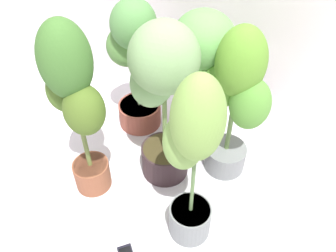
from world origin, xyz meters
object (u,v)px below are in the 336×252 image
Objects in this scene: potted_plant_front_left at (75,99)px; potted_plant_back_right at (236,96)px; potted_plant_front_right at (192,154)px; potted_plant_back_center at (202,70)px; potted_plant_back_left at (133,59)px; potted_plant_center at (162,91)px.

potted_plant_back_right is (0.59, 0.49, -0.09)m from potted_plant_front_left.
potted_plant_front_left is 0.77m from potted_plant_back_right.
potted_plant_back_right is at bearing 89.43° from potted_plant_front_right.
potted_plant_back_right is (0.00, 0.48, -0.02)m from potted_plant_front_right.
potted_plant_front_left reaches higher than potted_plant_front_right.
potted_plant_front_right reaches higher than potted_plant_back_center.
potted_plant_front_left reaches higher than potted_plant_back_center.
potted_plant_back_center is at bearing 152.63° from potted_plant_back_right.
potted_plant_front_right reaches higher than potted_plant_back_left.
potted_plant_back_center is 0.95× the size of potted_plant_back_right.
potted_plant_front_left is (0.08, -0.58, 0.13)m from potted_plant_back_left.
potted_plant_center is at bearing -38.15° from potted_plant_back_left.
potted_plant_back_left is 0.60m from potted_plant_front_left.
potted_plant_back_left is 0.47m from potted_plant_center.
potted_plant_back_left is at bearing 141.85° from potted_plant_center.
potted_plant_front_left is at bearing -140.24° from potted_plant_back_right.
potted_plant_back_center is at bearing 60.66° from potted_plant_front_left.
potted_plant_front_left reaches higher than potted_plant_back_left.
potted_plant_back_center is at bearing 111.61° from potted_plant_front_right.
potted_plant_back_center is 0.27m from potted_plant_back_right.
potted_plant_back_center is 1.00× the size of potted_plant_back_left.
potted_plant_front_left is at bearing -119.34° from potted_plant_back_center.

